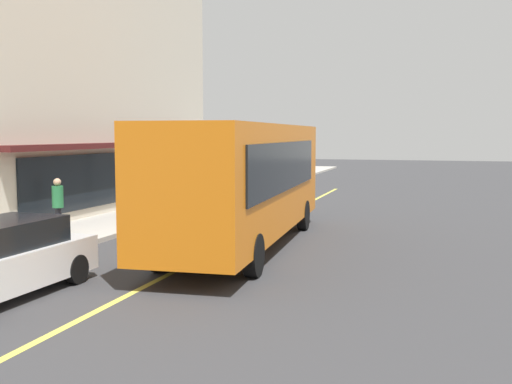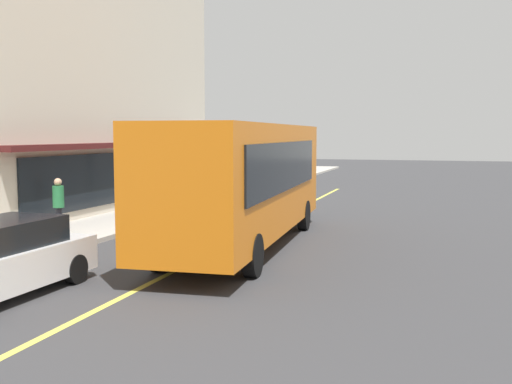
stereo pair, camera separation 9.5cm
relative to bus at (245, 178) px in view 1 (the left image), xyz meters
The scene contains 8 objects.
ground 2.46m from the bus, 25.06° to the left, with size 120.00×120.00×0.00m, color #38383A.
sidewalk 6.21m from the bus, 77.15° to the left, with size 80.00×2.92×0.15m, color #B2ADA3.
lane_centre_stripe 2.46m from the bus, 25.06° to the left, with size 36.00×0.16×0.01m, color #D8D14C.
storefront_building 13.81m from the bus, 66.89° to the left, with size 19.30×10.14×13.18m.
bus is the anchor object (origin of this frame).
traffic_light 8.46m from the bus, 36.63° to the left, with size 0.30×0.52×3.20m.
pedestrian_by_curb 5.93m from the bus, 58.20° to the left, with size 0.34×0.34×1.60m.
pedestrian_mid_block 5.93m from the bus, 95.15° to the left, with size 0.34×0.34×1.74m.
Camera 1 is at (-17.79, -6.00, 3.24)m, focal length 42.83 mm.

